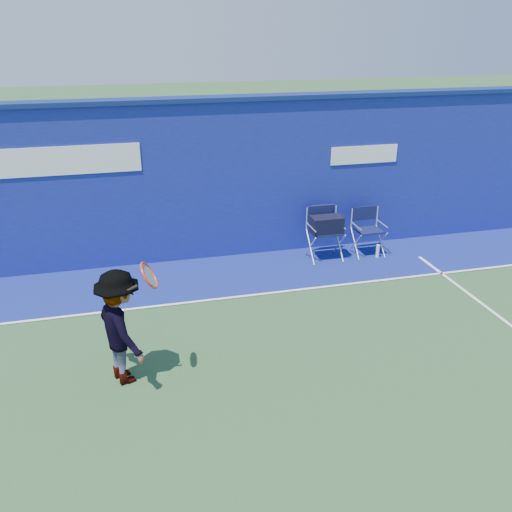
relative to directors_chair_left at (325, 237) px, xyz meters
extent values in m
plane|color=#2D502A|center=(-2.64, -4.44, -0.43)|extent=(80.00, 80.00, 0.00)
cube|color=navy|center=(-2.64, 0.76, 1.07)|extent=(24.00, 0.40, 3.00)
cube|color=navy|center=(-2.64, 0.76, 2.61)|extent=(24.00, 0.50, 0.08)
cube|color=white|center=(-5.64, 0.55, 1.67)|extent=(4.50, 0.02, 0.50)
cube|color=white|center=(0.96, 0.55, 1.47)|extent=(1.40, 0.02, 0.35)
cube|color=navy|center=(-2.64, -0.34, -0.43)|extent=(24.00, 1.80, 0.01)
cube|color=white|center=(-2.64, -1.24, -0.42)|extent=(24.00, 0.06, 0.01)
cube|color=#11163E|center=(0.00, -0.01, 0.11)|extent=(0.53, 0.45, 0.03)
cube|color=silver|center=(0.00, 0.25, 0.33)|extent=(0.60, 0.03, 0.44)
cube|color=#11163E|center=(0.00, 0.25, 0.42)|extent=(0.53, 0.03, 0.31)
cube|color=black|center=(0.00, -0.04, 0.28)|extent=(0.60, 0.35, 0.33)
cube|color=#11163E|center=(0.00, 0.25, 0.47)|extent=(0.44, 0.07, 0.24)
cube|color=#11163E|center=(0.92, -0.02, 0.07)|extent=(0.49, 0.41, 0.03)
cube|color=silver|center=(0.92, 0.22, 0.27)|extent=(0.56, 0.02, 0.40)
cube|color=#11163E|center=(0.92, 0.22, 0.35)|extent=(0.49, 0.03, 0.28)
cylinder|color=white|center=(1.04, -0.23, -0.30)|extent=(0.07, 0.07, 0.27)
imported|color=#EA4738|center=(-3.93, -3.13, 0.34)|extent=(0.91, 1.14, 1.55)
torus|color=red|center=(-3.53, -3.25, 1.07)|extent=(0.26, 0.40, 0.34)
cylinder|color=gray|center=(-3.53, -3.25, 1.07)|extent=(0.20, 0.33, 0.28)
cylinder|color=black|center=(-3.83, -3.30, 0.91)|extent=(0.32, 0.09, 0.19)
camera|label=1|loc=(-3.71, -9.26, 3.85)|focal=38.00mm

